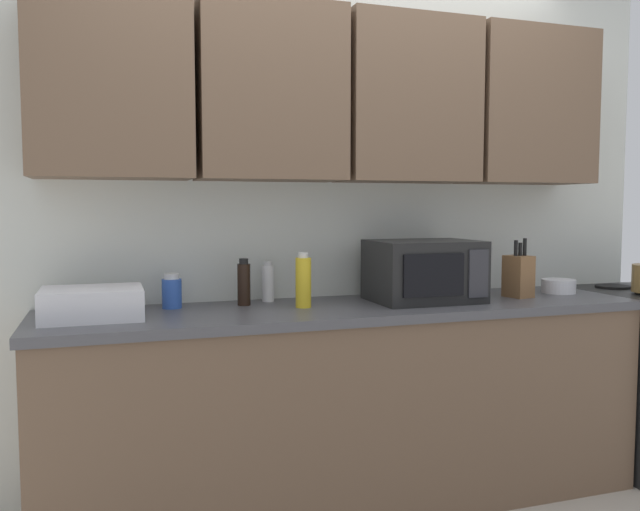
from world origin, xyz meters
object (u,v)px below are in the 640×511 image
(dish_rack, at_px, (92,303))
(bottle_blue_cleaner, at_px, (172,292))
(bottle_soy_dark, at_px, (244,283))
(bowl_ceramic_small, at_px, (558,286))
(knife_block, at_px, (518,276))
(bottle_white_jar, at_px, (268,282))
(microwave, at_px, (424,271))
(bottle_yellow_mustard, at_px, (303,281))

(dish_rack, distance_m, bottle_blue_cleaner, 0.36)
(dish_rack, distance_m, bottle_soy_dark, 0.65)
(bottle_blue_cleaner, relative_size, bowl_ceramic_small, 0.90)
(knife_block, xyz_separation_m, bottle_white_jar, (-1.18, 0.24, -0.02))
(microwave, bearing_deg, dish_rack, -179.63)
(knife_block, xyz_separation_m, bottle_soy_dark, (-1.30, 0.17, -0.01))
(knife_block, bearing_deg, bottle_soy_dark, 172.72)
(knife_block, relative_size, bottle_white_jar, 1.53)
(microwave, height_order, bottle_soy_dark, microwave)
(dish_rack, relative_size, bottle_blue_cleaner, 2.53)
(dish_rack, height_order, bottle_white_jar, bottle_white_jar)
(bowl_ceramic_small, bearing_deg, bottle_white_jar, 173.05)
(microwave, bearing_deg, bottle_blue_cleaner, 172.01)
(dish_rack, height_order, bottle_soy_dark, bottle_soy_dark)
(microwave, height_order, knife_block, knife_block)
(bottle_white_jar, relative_size, bottle_blue_cleaner, 1.24)
(dish_rack, bearing_deg, bottle_white_jar, 16.44)
(dish_rack, relative_size, bottle_white_jar, 2.05)
(bottle_yellow_mustard, bearing_deg, bottle_blue_cleaner, 163.64)
(microwave, height_order, bowl_ceramic_small, microwave)
(bowl_ceramic_small, bearing_deg, bottle_blue_cleaner, 176.34)
(bottle_soy_dark, bearing_deg, bottle_yellow_mustard, -31.17)
(bowl_ceramic_small, bearing_deg, bottle_yellow_mustard, -178.42)
(microwave, bearing_deg, bottle_yellow_mustard, -179.86)
(microwave, relative_size, dish_rack, 1.26)
(microwave, bearing_deg, bottle_soy_dark, 170.32)
(knife_block, height_order, bowl_ceramic_small, knife_block)
(dish_rack, bearing_deg, bottle_yellow_mustard, 0.53)
(dish_rack, distance_m, bottle_white_jar, 0.79)
(dish_rack, bearing_deg, knife_block, -0.55)
(bottle_blue_cleaner, xyz_separation_m, bottle_soy_dark, (0.31, -0.02, 0.03))
(dish_rack, bearing_deg, microwave, 0.37)
(knife_block, relative_size, bottle_blue_cleaner, 1.89)
(microwave, xyz_separation_m, bottle_white_jar, (-0.69, 0.21, -0.05))
(bottle_yellow_mustard, relative_size, bowl_ceramic_small, 1.43)
(knife_block, bearing_deg, microwave, 176.75)
(microwave, height_order, bottle_yellow_mustard, microwave)
(knife_block, xyz_separation_m, bottle_yellow_mustard, (-1.07, 0.03, 0.01))
(bottle_white_jar, bearing_deg, knife_block, -11.63)
(dish_rack, bearing_deg, bottle_blue_cleaner, 27.56)
(bottle_white_jar, height_order, bottle_blue_cleaner, bottle_white_jar)
(dish_rack, height_order, bottle_yellow_mustard, bottle_yellow_mustard)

